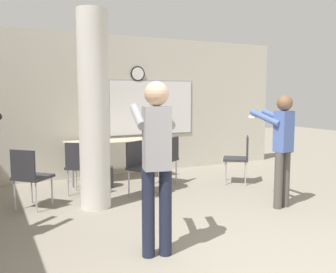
% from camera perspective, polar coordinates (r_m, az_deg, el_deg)
% --- Properties ---
extents(wall_back, '(8.00, 0.15, 2.80)m').
position_cam_1_polar(wall_back, '(7.63, -8.96, 4.63)').
color(wall_back, beige).
rests_on(wall_back, ground_plane).
extents(support_pillar, '(0.43, 0.43, 2.80)m').
position_cam_1_polar(support_pillar, '(5.39, -11.22, 3.88)').
color(support_pillar, silver).
rests_on(support_pillar, ground_plane).
extents(folding_table, '(1.79, 0.62, 0.76)m').
position_cam_1_polar(folding_table, '(7.17, -8.28, -1.01)').
color(folding_table, beige).
rests_on(folding_table, ground_plane).
extents(bottle_on_table, '(0.07, 0.07, 0.28)m').
position_cam_1_polar(bottle_on_table, '(6.98, -10.76, 0.08)').
color(bottle_on_table, '#4C3319').
rests_on(bottle_on_table, folding_table).
extents(waste_bin, '(0.31, 0.31, 0.37)m').
position_cam_1_polar(waste_bin, '(6.70, -9.67, -6.10)').
color(waste_bin, '#38383D').
rests_on(waste_bin, ground_plane).
extents(chair_near_pillar, '(0.62, 0.62, 0.87)m').
position_cam_1_polar(chair_near_pillar, '(5.66, -20.33, -5.38)').
color(chair_near_pillar, '#2D2D33').
rests_on(chair_near_pillar, ground_plane).
extents(chair_table_left, '(0.61, 0.61, 0.87)m').
position_cam_1_polar(chair_table_left, '(6.23, -13.18, -4.08)').
color(chair_table_left, '#2D2D33').
rests_on(chair_table_left, ground_plane).
extents(chair_mid_room, '(0.62, 0.62, 0.87)m').
position_cam_1_polar(chair_mid_room, '(6.98, 10.88, -2.91)').
color(chair_mid_room, '#2D2D33').
rests_on(chair_mid_room, ground_plane).
extents(chair_table_front, '(0.60, 0.60, 0.87)m').
position_cam_1_polar(chair_table_front, '(6.07, -4.14, -4.20)').
color(chair_table_front, '#2D2D33').
rests_on(chair_table_front, ground_plane).
extents(chair_table_right, '(0.61, 0.61, 0.87)m').
position_cam_1_polar(chair_table_right, '(6.78, -0.26, -3.06)').
color(chair_table_right, '#2D2D33').
rests_on(chair_table_right, ground_plane).
extents(person_playing_front, '(0.49, 0.72, 1.76)m').
position_cam_1_polar(person_playing_front, '(3.72, -1.83, -2.79)').
color(person_playing_front, '#1E2338').
rests_on(person_playing_front, ground_plane).
extents(person_playing_side, '(0.43, 0.62, 1.62)m').
position_cam_1_polar(person_playing_side, '(5.58, 16.94, -0.81)').
color(person_playing_side, '#514C47').
rests_on(person_playing_side, ground_plane).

